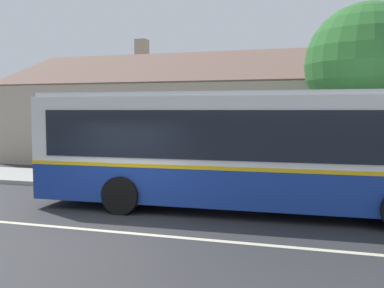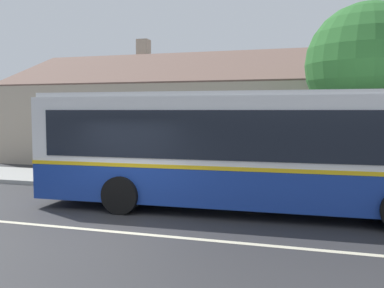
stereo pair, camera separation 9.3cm
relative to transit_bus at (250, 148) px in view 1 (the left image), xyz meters
name	(u,v)px [view 1 (the left image)]	position (x,y,z in m)	size (l,w,h in m)	color
ground_plane	(104,231)	(-2.85, -2.90, -1.72)	(300.00, 300.00, 0.00)	#2D2D30
sidewalk_far	(183,184)	(-2.85, 3.10, -1.64)	(60.00, 3.00, 0.15)	#9E9E99
lane_divider_stripe	(104,231)	(-2.85, -2.90, -1.71)	(60.00, 0.16, 0.01)	beige
community_building	(244,122)	(-2.11, 11.92, 0.37)	(24.23, 10.86, 6.99)	tan
transit_bus	(250,148)	(0.00, 0.00, 0.00)	(11.78, 3.02, 3.20)	navy
bench_by_building	(112,167)	(-5.64, 3.05, -1.15)	(1.66, 0.51, 0.94)	brown
street_tree_primary	(367,65)	(3.26, 3.87, 2.48)	(4.03, 4.03, 6.23)	#4C3828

